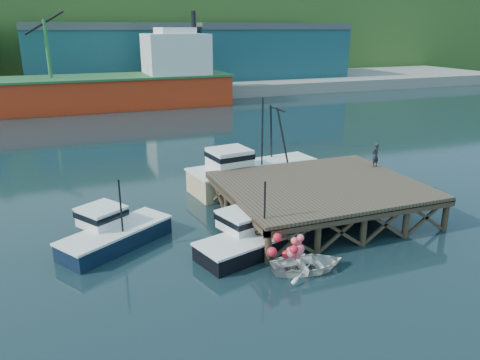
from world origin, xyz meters
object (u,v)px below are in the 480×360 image
boat_black (253,237)px  boat_navy (112,231)px  trawler (253,170)px  dockworker (375,155)px  dinghy (307,264)px

boat_black → boat_navy: bearing=138.7°
boat_navy → boat_black: bearing=-57.2°
trawler → dockworker: trawler is taller
boat_black → dinghy: boat_black is taller
trawler → dinghy: trawler is taller
boat_black → dockworker: 12.43m
boat_navy → dinghy: 10.71m
trawler → dinghy: bearing=-108.4°
trawler → dockworker: 8.75m
boat_navy → dockworker: bearing=-27.1°
trawler → dockworker: size_ratio=6.13×
boat_black → trawler: trawler is taller
trawler → dockworker: (7.25, -4.63, 1.59)m
boat_navy → boat_black: (6.97, -3.27, -0.04)m
boat_navy → dinghy: (8.58, -6.40, -0.42)m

